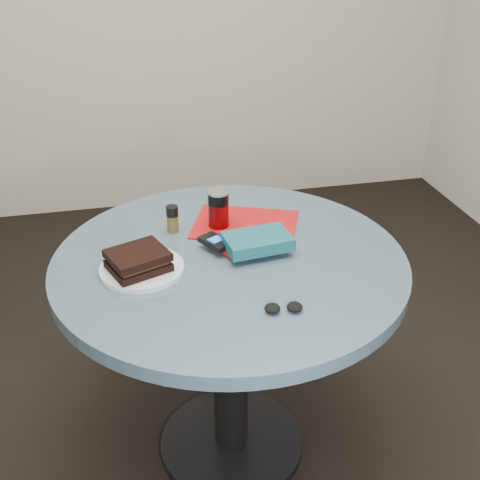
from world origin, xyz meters
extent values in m
plane|color=black|center=(0.00, 0.00, 0.00)|extent=(4.00, 4.00, 0.00)
cylinder|color=black|center=(0.00, 0.00, 0.01)|extent=(0.48, 0.48, 0.03)
cylinder|color=black|center=(0.00, 0.00, 0.37)|extent=(0.11, 0.11, 0.68)
cylinder|color=#374B5B|center=(0.00, 0.00, 0.73)|extent=(1.00, 1.00, 0.04)
cylinder|color=silver|center=(-0.25, -0.02, 0.76)|extent=(0.25, 0.25, 0.01)
cube|color=black|center=(-0.26, -0.03, 0.77)|extent=(0.18, 0.17, 0.02)
cube|color=black|center=(-0.26, -0.03, 0.79)|extent=(0.16, 0.15, 0.01)
cube|color=black|center=(-0.26, -0.03, 0.81)|extent=(0.18, 0.17, 0.02)
cylinder|color=#570406|center=(0.00, 0.18, 0.79)|extent=(0.07, 0.07, 0.08)
cylinder|color=black|center=(0.00, 0.18, 0.85)|extent=(0.07, 0.07, 0.03)
cylinder|color=silver|center=(0.00, 0.18, 0.87)|extent=(0.07, 0.07, 0.01)
cylinder|color=#47401E|center=(-0.14, 0.19, 0.78)|extent=(0.04, 0.04, 0.05)
cylinder|color=black|center=(-0.14, 0.19, 0.82)|extent=(0.04, 0.04, 0.03)
cube|color=maroon|center=(0.09, 0.18, 0.75)|extent=(0.38, 0.33, 0.01)
cube|color=red|center=(0.05, 0.06, 0.76)|extent=(0.19, 0.16, 0.01)
cube|color=#124A57|center=(0.08, 0.00, 0.79)|extent=(0.20, 0.14, 0.04)
cube|color=black|center=(-0.03, 0.04, 0.78)|extent=(0.10, 0.11, 0.02)
cube|color=blue|center=(-0.03, 0.04, 0.79)|extent=(0.05, 0.05, 0.00)
ellipsoid|color=black|center=(0.05, -0.28, 0.76)|extent=(0.04, 0.04, 0.02)
ellipsoid|color=black|center=(0.10, -0.29, 0.76)|extent=(0.04, 0.04, 0.02)
camera|label=1|loc=(-0.29, -1.43, 1.61)|focal=45.00mm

